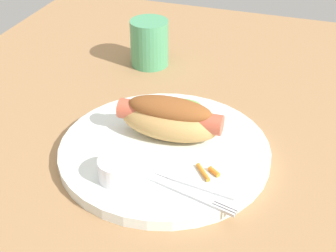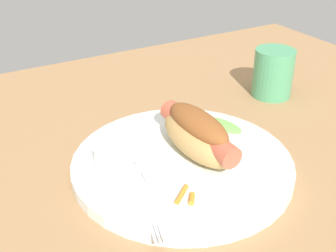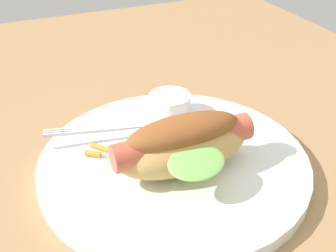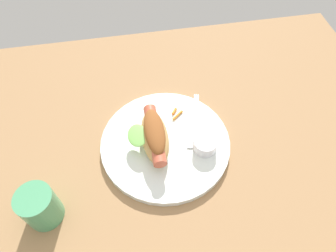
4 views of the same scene
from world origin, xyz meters
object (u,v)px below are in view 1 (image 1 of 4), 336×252
object	(u,v)px
plate	(164,151)
carrot_garnish	(207,172)
fork	(182,190)
drinking_cup	(149,43)
sauce_ramekin	(119,169)
hot_dog	(170,118)
knife	(181,179)

from	to	relation	value
plate	carrot_garnish	distance (cm)	8.39
fork	plate	bearing A→B (deg)	137.41
plate	drinking_cup	distance (cm)	29.73
sauce_ramekin	carrot_garnish	distance (cm)	11.61
hot_dog	carrot_garnish	world-z (taller)	hot_dog
plate	drinking_cup	bearing A→B (deg)	24.38
plate	carrot_garnish	bearing A→B (deg)	-117.61
hot_dog	knife	size ratio (longest dim) A/B	1.03
plate	hot_dog	bearing A→B (deg)	0.22
sauce_ramekin	fork	size ratio (longest dim) A/B	0.37
plate	fork	world-z (taller)	fork
knife	carrot_garnish	xyz separation A→B (cm)	(2.32, -2.84, 0.13)
hot_dog	sauce_ramekin	xyz separation A→B (cm)	(-10.98, 3.26, -1.84)
sauce_ramekin	drinking_cup	size ratio (longest dim) A/B	0.61
sauce_ramekin	carrot_garnish	xyz separation A→B (cm)	(4.49, -10.64, -1.15)
knife	drinking_cup	xyz separation A→B (cm)	(33.06, 16.71, 2.60)
plate	knife	size ratio (longest dim) A/B	2.01
plate	knife	world-z (taller)	knife
sauce_ramekin	drinking_cup	bearing A→B (deg)	14.20
fork	carrot_garnish	size ratio (longest dim) A/B	3.97
hot_dog	drinking_cup	bearing A→B (deg)	116.24
drinking_cup	carrot_garnish	bearing A→B (deg)	-147.54
plate	fork	distance (cm)	9.85
carrot_garnish	sauce_ramekin	bearing A→B (deg)	112.88
sauce_ramekin	knife	distance (cm)	8.19
knife	carrot_garnish	bearing A→B (deg)	47.60
sauce_ramekin	carrot_garnish	size ratio (longest dim) A/B	1.49
sauce_ramekin	fork	bearing A→B (deg)	-89.30
drinking_cup	hot_dog	bearing A→B (deg)	-153.34
carrot_garnish	drinking_cup	world-z (taller)	drinking_cup
knife	carrot_garnish	distance (cm)	3.67
hot_dog	fork	world-z (taller)	hot_dog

